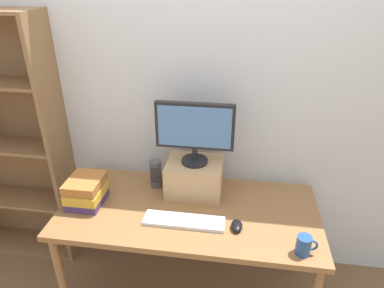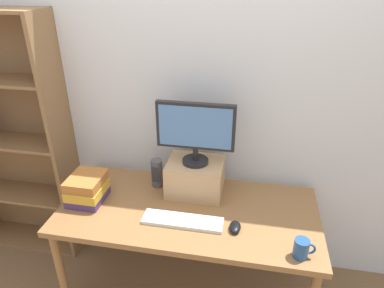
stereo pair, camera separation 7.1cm
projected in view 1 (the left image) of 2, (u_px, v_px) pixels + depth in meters
name	position (u px, v px, depth m)	size (l,w,h in m)	color
back_wall	(199.00, 91.00, 2.18)	(7.00, 0.08, 2.60)	silver
desk	(189.00, 217.00, 2.09)	(1.54, 0.73, 0.71)	olive
bookshelf_unit	(1.00, 141.00, 2.41)	(0.88, 0.28, 1.79)	olive
riser_box	(195.00, 177.00, 2.17)	(0.35, 0.27, 0.22)	tan
computer_monitor	(195.00, 130.00, 2.02)	(0.47, 0.16, 0.39)	black
keyboard	(184.00, 221.00, 1.94)	(0.46, 0.12, 0.02)	silver
computer_mouse	(237.00, 226.00, 1.89)	(0.06, 0.10, 0.04)	black
book_stack	(86.00, 191.00, 2.07)	(0.21, 0.24, 0.17)	#4C336B
coffee_mug	(304.00, 245.00, 1.71)	(0.11, 0.08, 0.10)	#234C84
desk_speaker	(156.00, 174.00, 2.23)	(0.08, 0.08, 0.19)	#4C4C51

